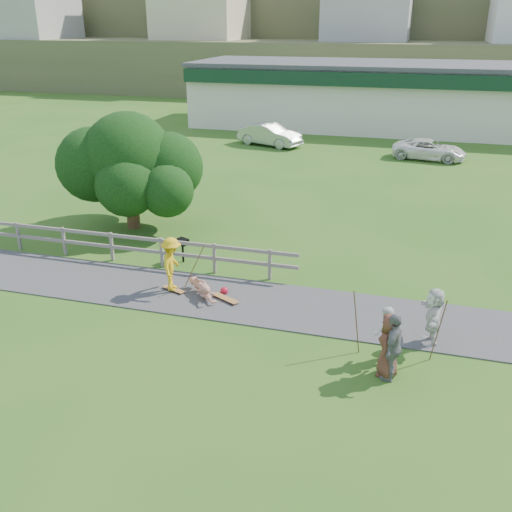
% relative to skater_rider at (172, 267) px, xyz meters
% --- Properties ---
extents(ground, '(260.00, 260.00, 0.00)m').
position_rel_skater_rider_xyz_m(ground, '(0.78, -1.49, -0.89)').
color(ground, '#295D1A').
rests_on(ground, ground).
extents(path, '(34.00, 3.00, 0.04)m').
position_rel_skater_rider_xyz_m(path, '(0.78, 0.01, -0.87)').
color(path, '#333335').
rests_on(path, ground).
extents(fence, '(15.05, 0.10, 1.10)m').
position_rel_skater_rider_xyz_m(fence, '(-3.84, 1.81, -0.17)').
color(fence, slate).
rests_on(fence, ground).
extents(strip_mall, '(32.50, 10.75, 5.10)m').
position_rel_skater_rider_xyz_m(strip_mall, '(4.78, 33.45, 1.69)').
color(strip_mall, silver).
rests_on(strip_mall, ground).
extents(skater_rider, '(0.87, 1.25, 1.78)m').
position_rel_skater_rider_xyz_m(skater_rider, '(0.00, 0.00, 0.00)').
color(skater_rider, yellow).
rests_on(skater_rider, ground).
extents(skater_fallen, '(1.42, 1.40, 0.59)m').
position_rel_skater_rider_xyz_m(skater_fallen, '(1.06, -0.06, -0.60)').
color(skater_fallen, tan).
rests_on(skater_fallen, ground).
extents(spectator_a, '(0.58, 0.75, 1.54)m').
position_rel_skater_rider_xyz_m(spectator_a, '(6.92, -2.24, -0.12)').
color(spectator_a, silver).
rests_on(spectator_a, ground).
extents(spectator_b, '(0.65, 1.12, 1.80)m').
position_rel_skater_rider_xyz_m(spectator_b, '(7.15, -2.99, 0.01)').
color(spectator_b, slate).
rests_on(spectator_b, ground).
extents(spectator_c, '(0.73, 0.94, 1.70)m').
position_rel_skater_rider_xyz_m(spectator_c, '(7.05, -2.88, -0.04)').
color(spectator_c, brown).
rests_on(spectator_c, ground).
extents(spectator_d, '(0.71, 1.59, 1.66)m').
position_rel_skater_rider_xyz_m(spectator_d, '(8.09, -0.99, -0.06)').
color(spectator_d, silver).
rests_on(spectator_d, ground).
extents(car_silver, '(4.91, 3.09, 1.53)m').
position_rel_skater_rider_xyz_m(car_silver, '(-2.98, 23.57, -0.13)').
color(car_silver, '#A9ADB1').
rests_on(car_silver, ground).
extents(car_white, '(4.75, 2.66, 1.26)m').
position_rel_skater_rider_xyz_m(car_white, '(7.84, 22.19, -0.26)').
color(car_white, white).
rests_on(car_white, ground).
extents(tree, '(5.90, 5.90, 4.44)m').
position_rel_skater_rider_xyz_m(tree, '(-4.18, 5.34, 1.33)').
color(tree, black).
rests_on(tree, ground).
extents(bbq, '(0.51, 0.46, 0.90)m').
position_rel_skater_rider_xyz_m(bbq, '(-0.67, 2.41, -0.44)').
color(bbq, black).
rests_on(bbq, ground).
extents(longboard_rider, '(0.88, 0.50, 0.10)m').
position_rel_skater_rider_xyz_m(longboard_rider, '(0.00, 0.00, -0.84)').
color(longboard_rider, olive).
rests_on(longboard_rider, ground).
extents(longboard_fallen, '(0.99, 0.67, 0.11)m').
position_rel_skater_rider_xyz_m(longboard_fallen, '(1.86, -0.16, -0.83)').
color(longboard_fallen, olive).
rests_on(longboard_fallen, ground).
extents(helmet, '(0.25, 0.25, 0.25)m').
position_rel_skater_rider_xyz_m(helmet, '(1.66, 0.29, -0.76)').
color(helmet, red).
rests_on(helmet, ground).
extents(pole_rider, '(0.03, 0.03, 1.77)m').
position_rel_skater_rider_xyz_m(pole_rider, '(0.60, 0.40, -0.00)').
color(pole_rider, brown).
rests_on(pole_rider, ground).
extents(pole_spec_left, '(0.03, 0.03, 1.82)m').
position_rel_skater_rider_xyz_m(pole_spec_left, '(6.14, -2.02, 0.02)').
color(pole_spec_left, brown).
rests_on(pole_spec_left, ground).
extents(pole_spec_right, '(0.03, 0.03, 1.79)m').
position_rel_skater_rider_xyz_m(pole_spec_right, '(8.21, -1.85, 0.00)').
color(pole_spec_right, brown).
rests_on(pole_spec_right, ground).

